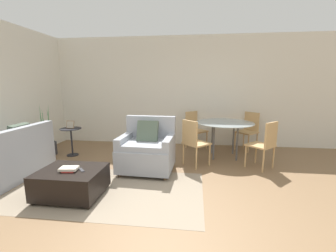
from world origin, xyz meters
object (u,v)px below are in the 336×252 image
(tv_remote_secondary, at_px, (72,168))
(dining_chair_far_left, at_px, (194,127))
(potted_plant, at_px, (47,145))
(dining_chair_near_left, at_px, (193,140))
(couch, at_px, (1,163))
(side_table, at_px, (71,136))
(tv_remote_primary, at_px, (82,170))
(dining_chair_far_right, at_px, (249,128))
(book_stack, at_px, (69,169))
(armchair, at_px, (147,150))
(picture_frame, at_px, (70,125))
(ottoman, at_px, (72,181))
(dining_chair_near_right, at_px, (265,142))
(dining_table, at_px, (225,126))

(tv_remote_secondary, distance_m, dining_chair_far_left, 3.15)
(potted_plant, bearing_deg, dining_chair_near_left, -5.50)
(couch, relative_size, dining_chair_near_left, 1.90)
(side_table, distance_m, dining_chair_far_left, 2.85)
(tv_remote_primary, height_order, dining_chair_far_right, dining_chair_far_right)
(dining_chair_far_right, bearing_deg, potted_plant, -167.73)
(couch, distance_m, book_stack, 1.45)
(armchair, distance_m, picture_frame, 1.99)
(couch, distance_m, picture_frame, 1.53)
(tv_remote_primary, height_order, dining_chair_near_left, dining_chair_near_left)
(armchair, bearing_deg, tv_remote_secondary, -131.04)
(tv_remote_secondary, distance_m, side_table, 1.93)
(tv_remote_primary, distance_m, side_table, 2.08)
(dining_chair_far_left, bearing_deg, potted_plant, -163.06)
(book_stack, distance_m, tv_remote_secondary, 0.12)
(armchair, distance_m, tv_remote_secondary, 1.34)
(armchair, height_order, potted_plant, potted_plant)
(couch, bearing_deg, dining_chair_near_left, 19.48)
(dining_chair_far_left, bearing_deg, tv_remote_secondary, -122.81)
(ottoman, relative_size, dining_chair_near_right, 0.96)
(tv_remote_secondary, relative_size, dining_table, 0.12)
(armchair, distance_m, side_table, 1.96)
(couch, relative_size, armchair, 1.75)
(picture_frame, height_order, dining_chair_near_left, dining_chair_near_left)
(dining_chair_near_right, bearing_deg, tv_remote_secondary, -156.07)
(book_stack, height_order, tv_remote_secondary, book_stack)
(dining_chair_near_right, bearing_deg, ottoman, -154.92)
(couch, bearing_deg, dining_chair_near_right, 13.94)
(ottoman, height_order, tv_remote_secondary, tv_remote_secondary)
(side_table, bearing_deg, dining_chair_near_right, -4.69)
(ottoman, relative_size, tv_remote_primary, 6.07)
(potted_plant, bearing_deg, picture_frame, 1.23)
(potted_plant, distance_m, dining_table, 3.96)
(couch, distance_m, armchair, 2.38)
(armchair, distance_m, ottoman, 1.38)
(tv_remote_secondary, bearing_deg, picture_frame, 120.22)
(dining_chair_far_left, bearing_deg, couch, -142.09)
(tv_remote_secondary, relative_size, potted_plant, 0.13)
(ottoman, distance_m, picture_frame, 2.05)
(dining_chair_near_left, relative_size, dining_chair_far_left, 1.00)
(book_stack, distance_m, picture_frame, 2.06)
(picture_frame, distance_m, dining_table, 3.35)
(tv_remote_secondary, height_order, side_table, side_table)
(armchair, bearing_deg, side_table, 160.37)
(armchair, relative_size, picture_frame, 5.54)
(tv_remote_primary, xyz_separation_m, potted_plant, (-1.74, 1.72, -0.17))
(tv_remote_secondary, bearing_deg, couch, 169.75)
(potted_plant, relative_size, dining_chair_far_left, 1.27)
(side_table, distance_m, dining_chair_far_right, 4.11)
(dining_chair_near_left, bearing_deg, picture_frame, 173.04)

